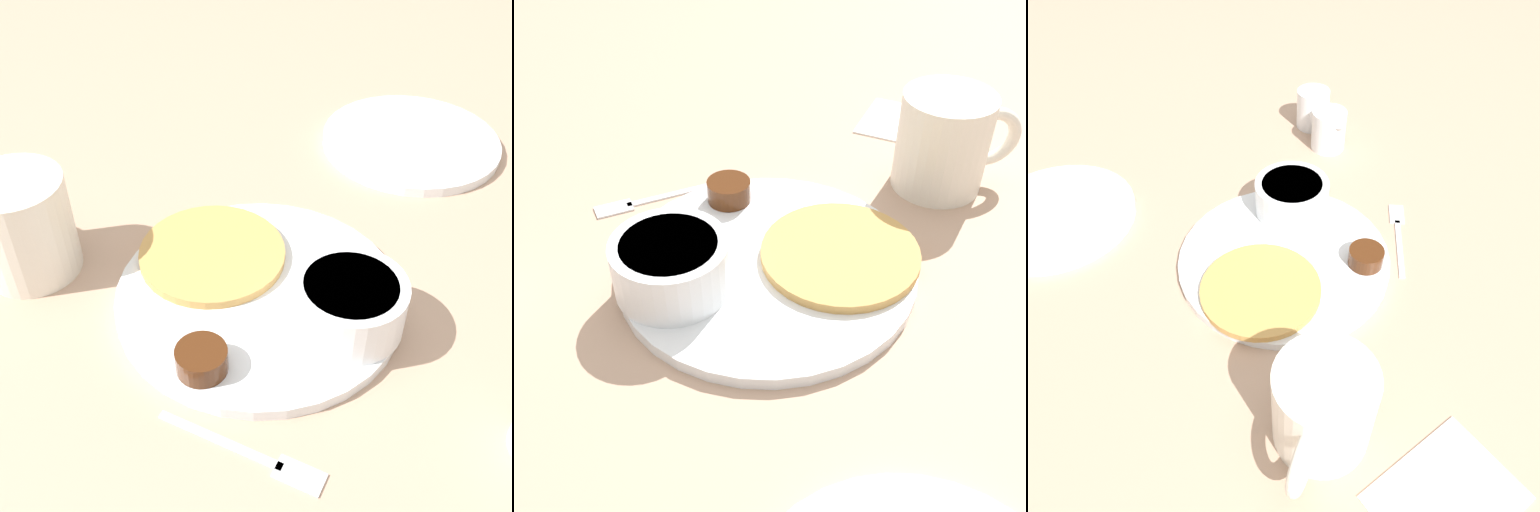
# 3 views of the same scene
# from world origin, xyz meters

# --- Properties ---
(ground_plane) EXTENTS (4.00, 4.00, 0.00)m
(ground_plane) POSITION_xyz_m (0.00, 0.00, 0.00)
(ground_plane) COLOR tan
(plate) EXTENTS (0.27, 0.27, 0.01)m
(plate) POSITION_xyz_m (0.00, 0.00, 0.01)
(plate) COLOR white
(plate) RESTS_ON ground_plane
(pancake_stack) EXTENTS (0.14, 0.14, 0.01)m
(pancake_stack) POSITION_xyz_m (-0.06, -0.01, 0.02)
(pancake_stack) COLOR tan
(pancake_stack) RESTS_ON plate
(bowl) EXTENTS (0.10, 0.10, 0.05)m
(bowl) POSITION_xyz_m (0.07, 0.04, 0.04)
(bowl) COLOR white
(bowl) RESTS_ON plate
(syrup_cup) EXTENTS (0.04, 0.04, 0.02)m
(syrup_cup) POSITION_xyz_m (0.05, -0.09, 0.02)
(syrup_cup) COLOR #47230F
(syrup_cup) RESTS_ON plate
(butter_ramekin) EXTENTS (0.04, 0.04, 0.04)m
(butter_ramekin) POSITION_xyz_m (0.10, 0.04, 0.03)
(butter_ramekin) COLOR white
(butter_ramekin) RESTS_ON plate
(coffee_mug) EXTENTS (0.13, 0.09, 0.10)m
(coffee_mug) POSITION_xyz_m (-0.16, -0.17, 0.05)
(coffee_mug) COLOR silver
(coffee_mug) RESTS_ON ground_plane
(fork) EXTENTS (0.13, 0.09, 0.00)m
(fork) POSITION_xyz_m (0.14, -0.09, 0.00)
(fork) COLOR silver
(fork) RESTS_ON ground_plane
(far_plate) EXTENTS (0.22, 0.22, 0.01)m
(far_plate) POSITION_xyz_m (-0.13, 0.30, 0.01)
(far_plate) COLOR white
(far_plate) RESTS_ON ground_plane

